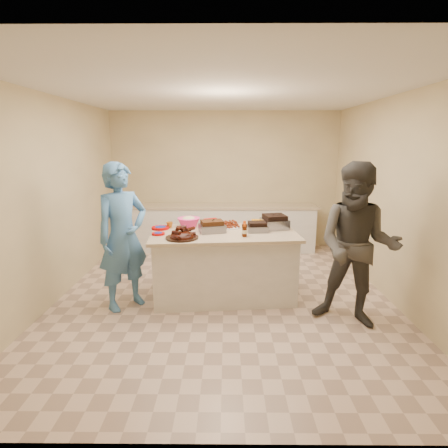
{
  "coord_description": "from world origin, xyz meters",
  "views": [
    {
      "loc": [
        0.04,
        -4.55,
        2.07
      ],
      "look_at": [
        0.01,
        0.03,
        1.02
      ],
      "focal_mm": 28.0,
      "sensor_mm": 36.0,
      "label": 1
    }
  ],
  "objects_px": {
    "rib_platter": "(182,238)",
    "guest_gray": "(350,322)",
    "bbq_bottle_b": "(244,236)",
    "island": "(224,295)",
    "plastic_cup": "(170,228)",
    "guest_blue": "(128,305)",
    "mustard_bottle": "(217,228)",
    "bbq_bottle_a": "(244,237)",
    "coleslaw_bowl": "(189,227)",
    "roasting_pan": "(274,228)"
  },
  "relations": [
    {
      "from": "rib_platter",
      "to": "island",
      "type": "bearing_deg",
      "value": 31.41
    },
    {
      "from": "mustard_bottle",
      "to": "bbq_bottle_b",
      "type": "bearing_deg",
      "value": -47.51
    },
    {
      "from": "bbq_bottle_a",
      "to": "guest_blue",
      "type": "bearing_deg",
      "value": -177.11
    },
    {
      "from": "island",
      "to": "rib_platter",
      "type": "height_order",
      "value": "rib_platter"
    },
    {
      "from": "roasting_pan",
      "to": "mustard_bottle",
      "type": "xyz_separation_m",
      "value": [
        -0.81,
        -0.01,
        0.0
      ]
    },
    {
      "from": "island",
      "to": "bbq_bottle_b",
      "type": "xyz_separation_m",
      "value": [
        0.26,
        -0.19,
        0.92
      ]
    },
    {
      "from": "bbq_bottle_b",
      "to": "plastic_cup",
      "type": "xyz_separation_m",
      "value": [
        -1.03,
        0.43,
        0.0
      ]
    },
    {
      "from": "island",
      "to": "roasting_pan",
      "type": "bearing_deg",
      "value": 12.31
    },
    {
      "from": "plastic_cup",
      "to": "bbq_bottle_a",
      "type": "bearing_deg",
      "value": -24.39
    },
    {
      "from": "mustard_bottle",
      "to": "rib_platter",
      "type": "bearing_deg",
      "value": -128.37
    },
    {
      "from": "rib_platter",
      "to": "plastic_cup",
      "type": "xyz_separation_m",
      "value": [
        -0.24,
        0.55,
        0.0
      ]
    },
    {
      "from": "island",
      "to": "guest_blue",
      "type": "distance_m",
      "value": 1.3
    },
    {
      "from": "guest_gray",
      "to": "bbq_bottle_a",
      "type": "bearing_deg",
      "value": -175.8
    },
    {
      "from": "bbq_bottle_a",
      "to": "bbq_bottle_b",
      "type": "relative_size",
      "value": 0.86
    },
    {
      "from": "mustard_bottle",
      "to": "roasting_pan",
      "type": "bearing_deg",
      "value": 0.96
    },
    {
      "from": "roasting_pan",
      "to": "island",
      "type": "bearing_deg",
      "value": -175.67
    },
    {
      "from": "bbq_bottle_a",
      "to": "guest_blue",
      "type": "distance_m",
      "value": 1.78
    },
    {
      "from": "rib_platter",
      "to": "bbq_bottle_a",
      "type": "bearing_deg",
      "value": 6.07
    },
    {
      "from": "plastic_cup",
      "to": "guest_gray",
      "type": "height_order",
      "value": "plastic_cup"
    },
    {
      "from": "rib_platter",
      "to": "coleslaw_bowl",
      "type": "xyz_separation_m",
      "value": [
        0.02,
        0.62,
        0.0
      ]
    },
    {
      "from": "island",
      "to": "roasting_pan",
      "type": "height_order",
      "value": "roasting_pan"
    },
    {
      "from": "guest_gray",
      "to": "rib_platter",
      "type": "bearing_deg",
      "value": -165.42
    },
    {
      "from": "bbq_bottle_a",
      "to": "coleslaw_bowl",
      "type": "bearing_deg",
      "value": 144.98
    },
    {
      "from": "island",
      "to": "roasting_pan",
      "type": "relative_size",
      "value": 5.84
    },
    {
      "from": "guest_blue",
      "to": "island",
      "type": "bearing_deg",
      "value": -31.49
    },
    {
      "from": "roasting_pan",
      "to": "guest_gray",
      "type": "distance_m",
      "value": 1.56
    },
    {
      "from": "bbq_bottle_a",
      "to": "rib_platter",
      "type": "bearing_deg",
      "value": -173.93
    },
    {
      "from": "mustard_bottle",
      "to": "guest_gray",
      "type": "height_order",
      "value": "mustard_bottle"
    },
    {
      "from": "rib_platter",
      "to": "mustard_bottle",
      "type": "bearing_deg",
      "value": 51.63
    },
    {
      "from": "mustard_bottle",
      "to": "guest_gray",
      "type": "bearing_deg",
      "value": -30.57
    },
    {
      "from": "bbq_bottle_b",
      "to": "guest_blue",
      "type": "xyz_separation_m",
      "value": [
        -1.53,
        -0.12,
        -0.92
      ]
    },
    {
      "from": "roasting_pan",
      "to": "coleslaw_bowl",
      "type": "distance_m",
      "value": 1.21
    },
    {
      "from": "coleslaw_bowl",
      "to": "plastic_cup",
      "type": "xyz_separation_m",
      "value": [
        -0.26,
        -0.07,
        0.0
      ]
    },
    {
      "from": "bbq_bottle_a",
      "to": "guest_blue",
      "type": "xyz_separation_m",
      "value": [
        -1.53,
        -0.08,
        -0.92
      ]
    },
    {
      "from": "guest_gray",
      "to": "island",
      "type": "bearing_deg",
      "value": -179.86
    },
    {
      "from": "mustard_bottle",
      "to": "guest_gray",
      "type": "relative_size",
      "value": 0.06
    },
    {
      "from": "bbq_bottle_b",
      "to": "mustard_bottle",
      "type": "distance_m",
      "value": 0.55
    },
    {
      "from": "island",
      "to": "bbq_bottle_a",
      "type": "xyz_separation_m",
      "value": [
        0.26,
        -0.24,
        0.92
      ]
    },
    {
      "from": "bbq_bottle_b",
      "to": "plastic_cup",
      "type": "distance_m",
      "value": 1.11
    },
    {
      "from": "roasting_pan",
      "to": "plastic_cup",
      "type": "height_order",
      "value": "roasting_pan"
    },
    {
      "from": "coleslaw_bowl",
      "to": "bbq_bottle_b",
      "type": "bearing_deg",
      "value": -32.84
    },
    {
      "from": "guest_blue",
      "to": "rib_platter",
      "type": "bearing_deg",
      "value": -45.85
    },
    {
      "from": "rib_platter",
      "to": "guest_gray",
      "type": "xyz_separation_m",
      "value": [
        2.03,
        -0.43,
        -0.92
      ]
    },
    {
      "from": "island",
      "to": "plastic_cup",
      "type": "bearing_deg",
      "value": 158.06
    },
    {
      "from": "bbq_bottle_b",
      "to": "plastic_cup",
      "type": "relative_size",
      "value": 2.16
    },
    {
      "from": "bbq_bottle_b",
      "to": "island",
      "type": "bearing_deg",
      "value": 143.63
    },
    {
      "from": "plastic_cup",
      "to": "guest_blue",
      "type": "distance_m",
      "value": 1.18
    },
    {
      "from": "plastic_cup",
      "to": "guest_blue",
      "type": "bearing_deg",
      "value": -132.65
    },
    {
      "from": "roasting_pan",
      "to": "plastic_cup",
      "type": "distance_m",
      "value": 1.47
    },
    {
      "from": "coleslaw_bowl",
      "to": "bbq_bottle_a",
      "type": "distance_m",
      "value": 0.94
    }
  ]
}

